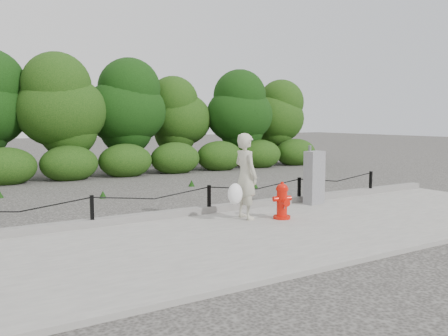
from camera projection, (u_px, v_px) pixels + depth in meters
name	position (u px, v px, depth m)	size (l,w,h in m)	color
ground	(209.00, 217.00, 10.11)	(90.00, 90.00, 0.00)	#2D2B28
sidewalk	(265.00, 234.00, 8.41)	(14.00, 4.00, 0.08)	gray
curb	(208.00, 209.00, 10.13)	(14.00, 0.22, 0.14)	slate
chain_barrier	(209.00, 196.00, 10.06)	(10.06, 0.06, 0.60)	black
treeline	(76.00, 107.00, 17.18)	(20.39, 3.65, 4.57)	black
fire_hydrant	(282.00, 201.00, 9.50)	(0.41, 0.43, 0.74)	red
pedestrian	(245.00, 177.00, 9.45)	(0.71, 0.63, 1.72)	#B7B49D
utility_cabinet	(314.00, 177.00, 11.13)	(0.51, 0.38, 1.37)	gray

